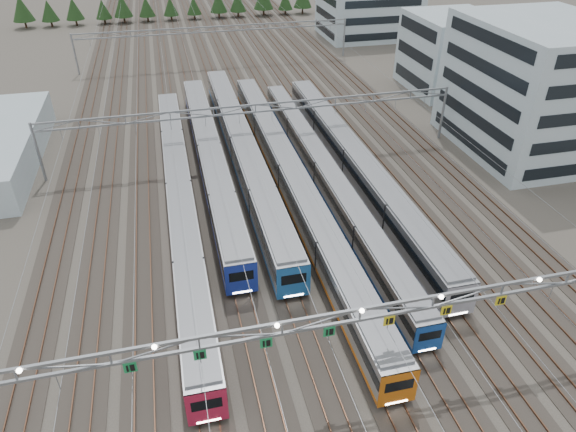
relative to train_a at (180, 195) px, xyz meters
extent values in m
plane|color=#47423A|center=(11.25, -28.45, -2.16)|extent=(400.00, 400.00, 0.00)
cube|color=#2D2823|center=(11.25, 71.55, -2.12)|extent=(54.00, 260.00, 0.08)
cube|color=brown|center=(-14.22, 71.55, -2.00)|extent=(0.08, 260.00, 0.16)
cube|color=brown|center=(36.72, 71.55, -2.00)|extent=(0.08, 260.00, 0.16)
cube|color=brown|center=(10.53, 71.55, -2.00)|extent=(0.08, 260.00, 0.16)
cube|color=brown|center=(11.97, 71.55, -2.00)|extent=(0.08, 260.00, 0.16)
cube|color=black|center=(0.00, 0.05, -1.73)|extent=(2.44, 58.34, 0.37)
cube|color=#9DA1A5|center=(0.00, 0.05, 0.05)|extent=(2.87, 59.53, 3.23)
cube|color=black|center=(0.00, 0.05, 0.44)|extent=(2.93, 59.23, 0.97)
cube|color=#BB1C3E|center=(0.00, 0.05, -1.30)|extent=(2.92, 59.23, 0.36)
cube|color=slate|center=(0.00, 0.05, 1.77)|extent=(2.58, 58.34, 0.26)
cube|color=#BB1C3E|center=(0.00, -29.67, 0.05)|extent=(2.89, 0.12, 3.23)
cube|color=black|center=(0.00, -29.70, 0.44)|extent=(2.15, 0.10, 0.97)
cube|color=white|center=(0.00, -29.73, -1.36)|extent=(1.72, 0.06, 0.15)
cube|color=black|center=(4.50, 8.99, -1.73)|extent=(2.55, 50.71, 0.39)
cube|color=#9DA1A5|center=(4.50, 8.99, 0.14)|extent=(3.00, 51.75, 3.37)
cube|color=black|center=(4.50, 8.99, 0.55)|extent=(3.06, 51.49, 1.02)
cube|color=#1B31A7|center=(4.50, 8.99, -1.28)|extent=(3.05, 51.49, 0.37)
cube|color=slate|center=(4.50, 8.99, 1.93)|extent=(2.70, 50.71, 0.27)
cube|color=#1B31A7|center=(4.50, -16.84, 0.14)|extent=(3.02, 0.12, 3.37)
cube|color=black|center=(4.50, -16.87, 0.55)|extent=(2.25, 0.10, 1.02)
cube|color=white|center=(4.50, -16.90, -1.33)|extent=(1.80, 0.06, 0.16)
cube|color=black|center=(9.00, 10.11, -1.72)|extent=(2.65, 56.08, 0.40)
cube|color=#9DA1A5|center=(9.00, 10.11, 0.22)|extent=(3.12, 57.23, 3.51)
cube|color=black|center=(9.00, 10.11, 0.64)|extent=(3.18, 56.94, 1.06)
cube|color=#2061AF|center=(9.00, 10.11, -1.25)|extent=(3.17, 56.94, 0.39)
cube|color=slate|center=(9.00, 10.11, 2.09)|extent=(2.80, 56.08, 0.28)
cube|color=#2061AF|center=(9.00, -18.46, 0.22)|extent=(3.14, 0.12, 3.51)
cube|color=black|center=(9.00, -18.49, 0.64)|extent=(2.34, 0.10, 1.06)
cube|color=white|center=(9.00, -18.52, -1.31)|extent=(1.87, 0.06, 0.17)
cube|color=black|center=(13.50, 1.17, -1.73)|extent=(2.49, 63.86, 0.38)
cube|color=#9DA1A5|center=(13.50, 1.17, 0.09)|extent=(2.93, 65.16, 3.29)
cube|color=black|center=(13.50, 1.17, 0.49)|extent=(2.99, 64.84, 0.99)
cube|color=#D06412|center=(13.50, 1.17, -1.29)|extent=(2.98, 64.84, 0.37)
cube|color=slate|center=(13.50, 1.17, 1.84)|extent=(2.63, 63.86, 0.26)
cube|color=#D06412|center=(13.50, -31.36, 0.09)|extent=(2.95, 0.12, 3.29)
cube|color=black|center=(13.50, -31.39, 0.49)|extent=(2.20, 0.10, 0.99)
cube|color=white|center=(13.50, -31.42, -1.34)|extent=(1.76, 0.06, 0.16)
cube|color=black|center=(18.00, 1.63, -1.75)|extent=(2.18, 56.65, 0.33)
cube|color=#9DA1A5|center=(18.00, 1.63, -0.15)|extent=(2.57, 57.81, 2.89)
cube|color=black|center=(18.00, 1.63, 0.19)|extent=(2.63, 57.52, 0.87)
cube|color=#1748A4|center=(18.00, 1.63, -1.37)|extent=(2.62, 57.52, 0.32)
cube|color=slate|center=(18.00, 1.63, 1.39)|extent=(2.31, 56.65, 0.23)
cube|color=#1748A4|center=(18.00, -27.23, -0.15)|extent=(2.59, 0.12, 2.89)
cube|color=black|center=(18.00, -27.26, 0.19)|extent=(1.93, 0.10, 0.87)
cube|color=white|center=(18.00, -27.29, -1.41)|extent=(1.54, 0.06, 0.14)
cube|color=black|center=(22.50, 3.08, -1.73)|extent=(2.56, 53.43, 0.39)
cube|color=#9DA1A5|center=(22.50, 3.08, 0.16)|extent=(3.02, 54.52, 3.39)
cube|color=black|center=(22.50, 3.08, 0.56)|extent=(3.08, 54.25, 1.02)
cube|color=#9E9EAD|center=(22.50, 3.08, -1.27)|extent=(3.07, 54.25, 0.38)
cube|color=slate|center=(22.50, 3.08, 1.96)|extent=(2.72, 53.43, 0.27)
cube|color=#9E9EAD|center=(22.50, -24.13, 0.16)|extent=(3.04, 0.12, 3.39)
cube|color=black|center=(22.50, -24.16, 0.56)|extent=(2.26, 0.10, 1.02)
cube|color=white|center=(22.50, -24.19, -1.33)|extent=(1.81, 0.06, 0.16)
cube|color=gray|center=(11.25, -28.45, 5.64)|extent=(56.00, 0.22, 0.22)
cube|color=gray|center=(11.25, -28.45, 4.64)|extent=(56.00, 0.22, 0.22)
cube|color=#1A8545|center=(-4.50, -28.57, 4.14)|extent=(0.85, 0.06, 0.85)
cube|color=#1A8545|center=(0.00, -28.57, 4.14)|extent=(0.85, 0.06, 0.85)
cube|color=#1A8545|center=(4.50, -28.57, 4.14)|extent=(0.85, 0.06, 0.85)
cube|color=#1A8545|center=(9.00, -28.57, 4.14)|extent=(0.85, 0.06, 0.85)
cube|color=yellow|center=(13.50, -28.57, 4.14)|extent=(0.85, 0.06, 0.85)
cube|color=yellow|center=(18.00, -28.57, 4.14)|extent=(0.85, 0.06, 0.85)
cube|color=yellow|center=(22.50, -28.57, 4.14)|extent=(0.85, 0.06, 0.85)
cylinder|color=gray|center=(-16.75, 11.55, 1.84)|extent=(0.36, 0.36, 8.00)
cylinder|color=gray|center=(39.25, 11.55, 1.84)|extent=(0.36, 0.36, 8.00)
cube|color=gray|center=(11.25, 11.55, 5.64)|extent=(56.00, 0.22, 0.22)
cube|color=gray|center=(11.25, 11.55, 4.64)|extent=(56.00, 0.22, 0.22)
cylinder|color=gray|center=(-16.75, 56.55, 1.84)|extent=(0.36, 0.36, 8.00)
cylinder|color=gray|center=(39.25, 56.55, 1.84)|extent=(0.36, 0.36, 8.00)
cube|color=gray|center=(11.25, 56.55, 5.64)|extent=(56.00, 0.22, 0.22)
cube|color=gray|center=(11.25, 56.55, 4.64)|extent=(56.00, 0.22, 0.22)
cube|color=#A1BAC1|center=(49.56, 5.95, 6.68)|extent=(18.00, 22.00, 17.67)
cube|color=#A1BAC1|center=(50.95, 31.81, 4.42)|extent=(14.00, 16.00, 13.17)
cube|color=#A1BAC1|center=(50.70, 72.03, 5.13)|extent=(22.00, 18.00, 14.57)
camera|label=1|loc=(0.19, -52.75, 30.55)|focal=32.00mm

